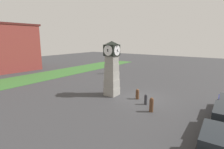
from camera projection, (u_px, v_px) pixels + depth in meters
name	position (u px, v px, depth m)	size (l,w,h in m)	color
ground_plane	(141.00, 98.00, 16.33)	(88.60, 88.60, 0.00)	#38383A
clock_tower	(112.00, 69.00, 16.67)	(1.55, 1.47, 5.22)	gray
bollard_near_tower	(151.00, 105.00, 13.10)	(0.31, 0.31, 1.13)	brown
bollard_mid_row	(146.00, 99.00, 14.60)	(0.25, 0.25, 0.89)	#333338
bollard_far_row	(137.00, 94.00, 15.94)	(0.31, 0.31, 0.95)	brown
car_navy_sedan	(222.00, 147.00, 7.53)	(4.15, 2.06, 1.58)	black
pedestrian_near_bench	(107.00, 68.00, 27.51)	(0.45, 0.45, 1.65)	#3F3F47
grass_verge_far	(12.00, 82.00, 22.35)	(53.16, 5.80, 0.04)	#386B2D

